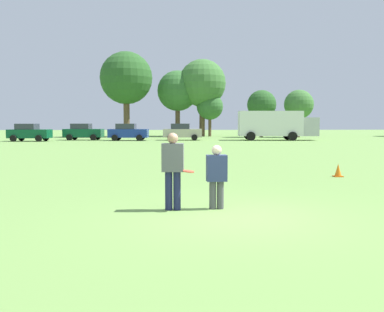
# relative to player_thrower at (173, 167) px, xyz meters

# --- Properties ---
(ground_plane) EXTENTS (198.26, 198.26, 0.00)m
(ground_plane) POSITION_rel_player_thrower_xyz_m (1.22, -0.77, -0.99)
(ground_plane) COLOR #6B9347
(player_thrower) EXTENTS (0.51, 0.32, 1.76)m
(player_thrower) POSITION_rel_player_thrower_xyz_m (0.00, 0.00, 0.00)
(player_thrower) COLOR #1E234C
(player_thrower) RESTS_ON ground
(player_defender) EXTENTS (0.47, 0.29, 1.47)m
(player_defender) POSITION_rel_player_thrower_xyz_m (1.01, 0.06, -0.17)
(player_defender) COLOR #4C4C51
(player_defender) RESTS_ON ground
(frisbee) EXTENTS (0.27, 0.27, 0.06)m
(frisbee) POSITION_rel_player_thrower_xyz_m (0.34, -0.10, -0.10)
(frisbee) COLOR #E54C33
(traffic_cone) EXTENTS (0.32, 0.32, 0.48)m
(traffic_cone) POSITION_rel_player_thrower_xyz_m (6.10, 5.64, -0.76)
(traffic_cone) COLOR #D8590C
(traffic_cone) RESTS_ON ground
(parked_car_near_left) EXTENTS (4.33, 2.47, 1.82)m
(parked_car_near_left) POSITION_rel_player_thrower_xyz_m (-14.56, 35.84, -0.07)
(parked_car_near_left) COLOR #0C4C2D
(parked_car_near_left) RESTS_ON ground
(parked_car_mid_left) EXTENTS (4.33, 2.47, 1.82)m
(parked_car_mid_left) POSITION_rel_player_thrower_xyz_m (-9.52, 38.41, -0.07)
(parked_car_mid_left) COLOR #0C4C2D
(parked_car_mid_left) RESTS_ON ground
(parked_car_center) EXTENTS (4.33, 2.47, 1.82)m
(parked_car_center) POSITION_rel_player_thrower_xyz_m (-4.47, 36.97, -0.07)
(parked_car_center) COLOR navy
(parked_car_center) RESTS_ON ground
(parked_car_mid_right) EXTENTS (4.33, 2.47, 1.82)m
(parked_car_mid_right) POSITION_rel_player_thrower_xyz_m (1.41, 37.56, -0.07)
(parked_car_mid_right) COLOR #B7AD99
(parked_car_mid_right) RESTS_ON ground
(box_truck) EXTENTS (8.66, 3.43, 3.18)m
(box_truck) POSITION_rel_player_thrower_xyz_m (11.62, 36.89, 0.76)
(box_truck) COLOR white
(box_truck) RESTS_ON ground
(tree_west_oak) EXTENTS (6.99, 6.99, 11.36)m
(tree_west_oak) POSITION_rel_player_thrower_xyz_m (-5.72, 48.73, 6.82)
(tree_west_oak) COLOR brown
(tree_west_oak) RESTS_ON ground
(tree_west_maple) EXTENTS (5.62, 5.62, 9.13)m
(tree_west_maple) POSITION_rel_player_thrower_xyz_m (1.18, 50.71, 5.29)
(tree_west_maple) COLOR brown
(tree_west_maple) RESTS_ON ground
(tree_center_elm) EXTENTS (6.54, 6.54, 10.63)m
(tree_center_elm) POSITION_rel_player_thrower_xyz_m (4.58, 50.21, 6.32)
(tree_center_elm) COLOR brown
(tree_center_elm) RESTS_ON ground
(tree_east_birch) EXTENTS (3.66, 3.66, 5.95)m
(tree_east_birch) POSITION_rel_player_thrower_xyz_m (5.62, 49.74, 3.10)
(tree_east_birch) COLOR brown
(tree_east_birch) RESTS_ON ground
(tree_east_oak) EXTENTS (3.78, 3.78, 6.15)m
(tree_east_oak) POSITION_rel_player_thrower_xyz_m (12.05, 46.16, 3.24)
(tree_east_oak) COLOR brown
(tree_east_oak) RESTS_ON ground
(tree_far_east_pine) EXTENTS (3.79, 3.79, 6.16)m
(tree_far_east_pine) POSITION_rel_player_thrower_xyz_m (16.78, 45.51, 3.25)
(tree_far_east_pine) COLOR brown
(tree_far_east_pine) RESTS_ON ground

